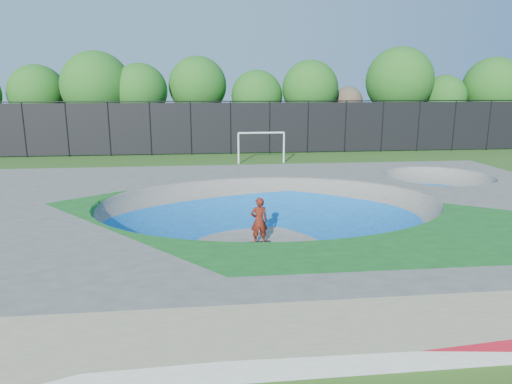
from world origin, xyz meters
TOP-DOWN VIEW (x-y plane):
  - ground at (0.00, 0.00)m, footprint 120.00×120.00m
  - skate_deck at (0.00, 0.00)m, footprint 22.00×14.00m
  - skater at (-0.31, 0.19)m, footprint 0.60×0.42m
  - skateboard at (-0.31, 0.19)m, footprint 0.80×0.30m
  - soccer_goal at (1.78, 16.41)m, footprint 3.20×0.12m
  - fence at (0.00, 21.00)m, footprint 48.09×0.09m
  - treeline at (-1.32, 26.04)m, footprint 54.90×7.65m

SIDE VIEW (x-z plane):
  - ground at x=0.00m, z-range 0.00..0.00m
  - skateboard at x=-0.31m, z-range 0.00..0.05m
  - skate_deck at x=0.00m, z-range 0.00..1.50m
  - skater at x=-0.31m, z-range 0.00..1.56m
  - soccer_goal at x=1.78m, z-range 0.41..2.53m
  - fence at x=0.00m, z-range 0.08..4.12m
  - treeline at x=-1.32m, z-range 0.68..9.27m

